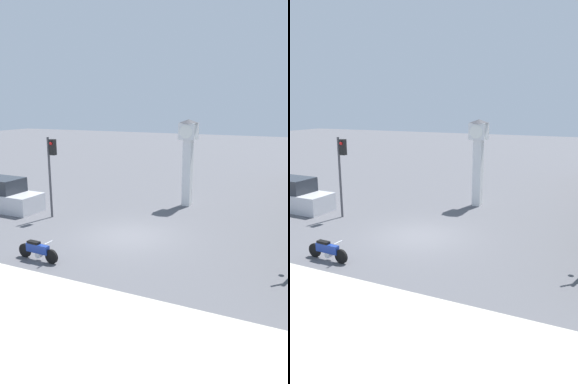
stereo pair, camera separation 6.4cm
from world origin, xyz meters
The scene contains 5 objects.
ground_plane centered at (0.00, 0.00, 0.00)m, with size 120.00×120.00×0.00m, color #56565B.
motorcycle centered at (-1.94, -3.87, 0.40)m, with size 1.89×0.41×0.83m.
clock_tower centered at (0.59, 6.23, 3.30)m, with size 1.12×1.12×5.02m.
traffic_light centered at (-4.96, 0.92, 2.90)m, with size 0.50×0.35×4.22m.
parked_car centered at (-8.47, 1.03, 0.75)m, with size 4.22×1.85×1.80m.
Camera 1 is at (7.42, -14.24, 5.80)m, focal length 35.00 mm.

